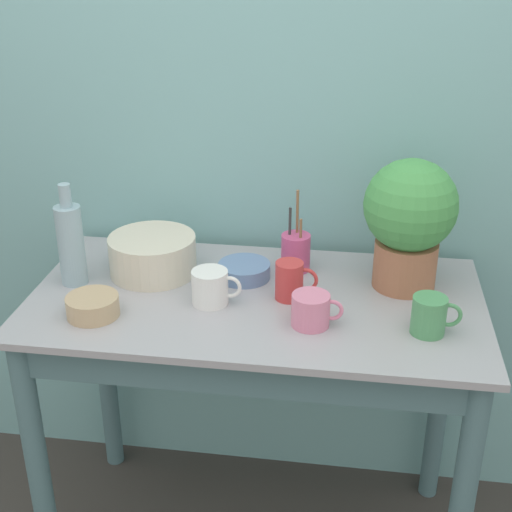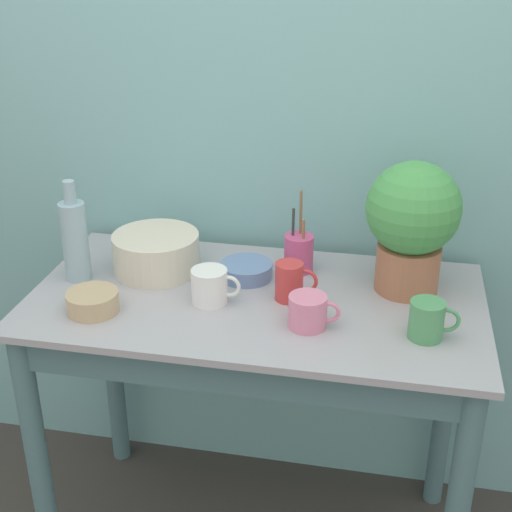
# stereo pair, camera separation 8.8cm
# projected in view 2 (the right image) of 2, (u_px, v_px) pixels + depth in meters

# --- Properties ---
(wall_back) EXTENTS (6.00, 0.05, 2.40)m
(wall_back) POSITION_uv_depth(u_px,v_px,m) (281.00, 135.00, 2.09)
(wall_back) COLOR #7AB2B2
(wall_back) RESTS_ON ground_plane
(counter_table) EXTENTS (1.21, 0.64, 0.86)m
(counter_table) POSITION_uv_depth(u_px,v_px,m) (254.00, 360.00, 1.96)
(counter_table) COLOR slate
(counter_table) RESTS_ON ground_plane
(potted_plant) EXTENTS (0.25, 0.25, 0.36)m
(potted_plant) POSITION_uv_depth(u_px,v_px,m) (412.00, 221.00, 1.86)
(potted_plant) COLOR #A36647
(potted_plant) RESTS_ON counter_table
(bowl_wash_large) EXTENTS (0.25, 0.25, 0.11)m
(bowl_wash_large) POSITION_uv_depth(u_px,v_px,m) (156.00, 253.00, 2.02)
(bowl_wash_large) COLOR beige
(bowl_wash_large) RESTS_ON counter_table
(bottle_tall) EXTENTS (0.07, 0.07, 0.29)m
(bottle_tall) POSITION_uv_depth(u_px,v_px,m) (75.00, 239.00, 1.95)
(bottle_tall) COLOR #93B2BC
(bottle_tall) RESTS_ON counter_table
(mug_red) EXTENTS (0.11, 0.07, 0.10)m
(mug_red) POSITION_uv_depth(u_px,v_px,m) (290.00, 281.00, 1.87)
(mug_red) COLOR #C63838
(mug_red) RESTS_ON counter_table
(mug_white) EXTENTS (0.13, 0.10, 0.09)m
(mug_white) POSITION_uv_depth(u_px,v_px,m) (210.00, 286.00, 1.86)
(mug_white) COLOR white
(mug_white) RESTS_ON counter_table
(mug_pink) EXTENTS (0.13, 0.10, 0.08)m
(mug_pink) POSITION_uv_depth(u_px,v_px,m) (308.00, 311.00, 1.75)
(mug_pink) COLOR pink
(mug_pink) RESTS_ON counter_table
(mug_green) EXTENTS (0.12, 0.08, 0.10)m
(mug_green) POSITION_uv_depth(u_px,v_px,m) (428.00, 320.00, 1.70)
(mug_green) COLOR #4C935B
(mug_green) RESTS_ON counter_table
(bowl_small_tan) EXTENTS (0.13, 0.13, 0.05)m
(bowl_small_tan) POSITION_uv_depth(u_px,v_px,m) (93.00, 302.00, 1.82)
(bowl_small_tan) COLOR tan
(bowl_small_tan) RESTS_ON counter_table
(bowl_small_blue) EXTENTS (0.15, 0.15, 0.04)m
(bowl_small_blue) POSITION_uv_depth(u_px,v_px,m) (246.00, 270.00, 2.00)
(bowl_small_blue) COLOR #6684B2
(bowl_small_blue) RESTS_ON counter_table
(utensil_cup) EXTENTS (0.08, 0.08, 0.24)m
(utensil_cup) POSITION_uv_depth(u_px,v_px,m) (299.00, 252.00, 2.02)
(utensil_cup) COLOR #CC4C7F
(utensil_cup) RESTS_ON counter_table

